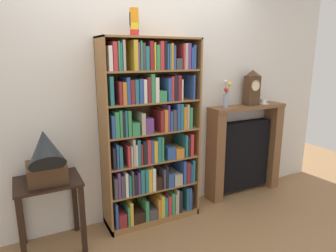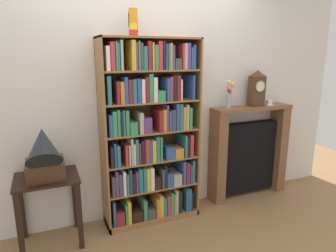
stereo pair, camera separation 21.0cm
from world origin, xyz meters
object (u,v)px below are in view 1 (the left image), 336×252
Objects in this scene: gramophone at (46,157)px; fireplace_mantel at (244,150)px; bookshelf at (150,138)px; side_table_left at (49,198)px; teacup_with_saucer at (263,102)px; cup_stack at (134,22)px; mantel_clock at (252,88)px; flower_vase at (226,95)px.

gramophone is 0.48× the size of fireplace_mantel.
fireplace_mantel is (1.30, 0.07, -0.35)m from bookshelf.
side_table_left is 1.20× the size of gramophone.
gramophone is at bearing -90.00° from side_table_left.
teacup_with_saucer is (1.54, 0.05, 0.25)m from bookshelf.
bookshelf is 1.35m from fireplace_mantel.
gramophone is at bearing -173.37° from bookshelf.
mantel_clock is (1.49, 0.06, -0.66)m from cup_stack.
side_table_left is at bearing -176.99° from fireplace_mantel.
gramophone is (-1.00, -0.12, -0.01)m from bookshelf.
bookshelf is 6.02× the size of flower_vase.
cup_stack is at bearing -176.58° from fireplace_mantel.
teacup_with_saucer is (0.58, -0.00, -0.12)m from flower_vase.
bookshelf is 1.04m from flower_vase.
gramophone is 2.39m from mantel_clock.
teacup_with_saucer is at bearing 3.83° from gramophone.
mantel_clock is (2.34, 0.10, 0.85)m from side_table_left.
bookshelf is 4.49× the size of mantel_clock.
teacup_with_saucer reaches higher than fireplace_mantel.
flower_vase is at bearing 3.00° from side_table_left.
fireplace_mantel is (1.45, 0.09, -1.44)m from cup_stack.
flower_vase reaches higher than teacup_with_saucer.
teacup_with_saucer is at bearing 2.28° from side_table_left.
cup_stack is 1.89m from teacup_with_saucer.
bookshelf is 1.08m from side_table_left.
bookshelf reaches higher than gramophone.
gramophone is at bearing -175.90° from mantel_clock.
bookshelf is 1.67× the size of fireplace_mantel.
cup_stack is at bearing 2.30° from side_table_left.
cup_stack is 1.73m from side_table_left.
teacup_with_saucer is (2.54, 0.10, 0.66)m from side_table_left.
fireplace_mantel is (2.29, 0.12, 0.06)m from side_table_left.
teacup_with_saucer is at bearing -0.17° from flower_vase.
teacup_with_saucer is at bearing 0.63° from mantel_clock.
fireplace_mantel is 8.58× the size of teacup_with_saucer.
cup_stack is at bearing -177.73° from teacup_with_saucer.
side_table_left is 0.41m from gramophone.
bookshelf is 14.31× the size of teacup_with_saucer.
side_table_left is 2.49m from mantel_clock.
cup_stack is 0.22× the size of fireplace_mantel.
flower_vase is (0.97, 0.06, 0.37)m from bookshelf.
flower_vase reaches higher than side_table_left.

